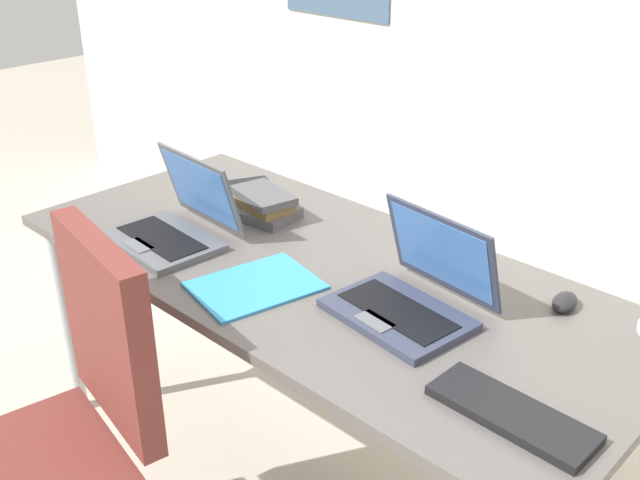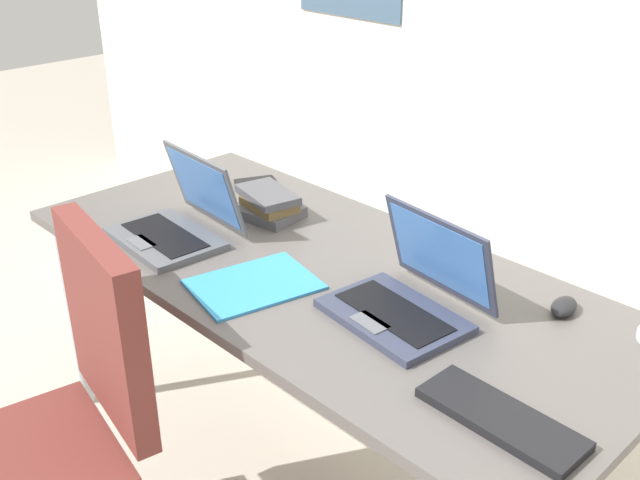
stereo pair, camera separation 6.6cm
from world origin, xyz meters
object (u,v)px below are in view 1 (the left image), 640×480
object	(u,v)px
computer_mouse	(565,302)
cell_phone	(248,182)
book_stack	(265,205)
office_chair	(58,470)
external_keyboard	(511,414)
laptop_front_right	(411,295)
laptop_back_left	(174,225)
paper_folder_near_mouse	(255,286)

from	to	relation	value
computer_mouse	cell_phone	xyz separation A→B (m)	(-1.17, 0.01, -0.01)
book_stack	office_chair	distance (m)	0.94
external_keyboard	book_stack	xyz separation A→B (m)	(-1.04, 0.31, 0.03)
external_keyboard	computer_mouse	distance (m)	0.47
laptop_front_right	office_chair	bearing A→B (deg)	-124.99
cell_phone	computer_mouse	bearing A→B (deg)	25.01
laptop_front_right	computer_mouse	size ratio (longest dim) A/B	3.78
external_keyboard	book_stack	size ratio (longest dim) A/B	1.46
computer_mouse	office_chair	distance (m)	1.29
computer_mouse	office_chair	bearing A→B (deg)	-137.97
laptop_back_left	office_chair	distance (m)	0.72
laptop_back_left	computer_mouse	distance (m)	1.08
cell_phone	office_chair	size ratio (longest dim) A/B	0.14
laptop_back_left	book_stack	xyz separation A→B (m)	(0.08, 0.28, -0.01)
paper_folder_near_mouse	office_chair	xyz separation A→B (m)	(-0.14, -0.53, -0.35)
book_stack	paper_folder_near_mouse	size ratio (longest dim) A/B	0.73
laptop_front_right	office_chair	xyz separation A→B (m)	(-0.50, -0.71, -0.39)
external_keyboard	paper_folder_near_mouse	bearing A→B (deg)	-178.48
book_stack	computer_mouse	bearing A→B (deg)	8.87
laptop_back_left	computer_mouse	bearing A→B (deg)	23.25
cell_phone	book_stack	world-z (taller)	book_stack
external_keyboard	cell_phone	xyz separation A→B (m)	(-1.29, 0.46, -0.01)
book_stack	laptop_back_left	bearing A→B (deg)	-105.14
cell_phone	paper_folder_near_mouse	distance (m)	0.72
computer_mouse	paper_folder_near_mouse	xyz separation A→B (m)	(-0.62, -0.45, -0.01)
computer_mouse	book_stack	bearing A→B (deg)	178.47
external_keyboard	computer_mouse	bearing A→B (deg)	106.39
laptop_back_left	cell_phone	bearing A→B (deg)	111.89
paper_folder_near_mouse	office_chair	distance (m)	0.65
laptop_front_right	cell_phone	distance (m)	0.95
external_keyboard	office_chair	bearing A→B (deg)	-147.33
cell_phone	office_chair	bearing A→B (deg)	-41.97
book_stack	paper_folder_near_mouse	xyz separation A→B (m)	(0.30, -0.31, -0.04)
laptop_back_left	cell_phone	distance (m)	0.47
laptop_front_right	cell_phone	bearing A→B (deg)	162.78
paper_folder_near_mouse	laptop_back_left	bearing A→B (deg)	176.19
laptop_back_left	computer_mouse	world-z (taller)	laptop_back_left
laptop_back_left	cell_phone	world-z (taller)	laptop_back_left
laptop_back_left	computer_mouse	size ratio (longest dim) A/B	3.64
laptop_front_right	external_keyboard	world-z (taller)	laptop_front_right
laptop_back_left	cell_phone	size ratio (longest dim) A/B	2.57
laptop_front_right	book_stack	distance (m)	0.67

